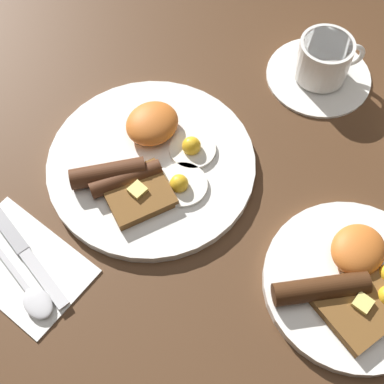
{
  "coord_description": "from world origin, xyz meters",
  "views": [
    {
      "loc": [
        0.26,
        0.31,
        0.63
      ],
      "look_at": [
        0.0,
        0.08,
        0.03
      ],
      "focal_mm": 50.0,
      "sensor_mm": 36.0,
      "label": 1
    }
  ],
  "objects_px": {
    "breakfast_plate_far": "(354,282)",
    "teacup_near": "(322,64)",
    "breakfast_plate_near": "(150,162)",
    "spoon": "(30,292)",
    "knife": "(23,250)"
  },
  "relations": [
    {
      "from": "breakfast_plate_near",
      "to": "spoon",
      "type": "xyz_separation_m",
      "value": [
        0.23,
        0.02,
        -0.0
      ]
    },
    {
      "from": "spoon",
      "to": "teacup_near",
      "type": "bearing_deg",
      "value": 90.55
    },
    {
      "from": "breakfast_plate_far",
      "to": "knife",
      "type": "bearing_deg",
      "value": -54.2
    },
    {
      "from": "teacup_near",
      "to": "breakfast_plate_far",
      "type": "bearing_deg",
      "value": 42.11
    },
    {
      "from": "breakfast_plate_near",
      "to": "knife",
      "type": "bearing_deg",
      "value": -8.5
    },
    {
      "from": "teacup_near",
      "to": "knife",
      "type": "height_order",
      "value": "teacup_near"
    },
    {
      "from": "breakfast_plate_far",
      "to": "breakfast_plate_near",
      "type": "bearing_deg",
      "value": -82.22
    },
    {
      "from": "breakfast_plate_far",
      "to": "teacup_near",
      "type": "xyz_separation_m",
      "value": [
        -0.25,
        -0.23,
        0.01
      ]
    },
    {
      "from": "breakfast_plate_far",
      "to": "knife",
      "type": "distance_m",
      "value": 0.41
    },
    {
      "from": "breakfast_plate_far",
      "to": "teacup_near",
      "type": "distance_m",
      "value": 0.34
    },
    {
      "from": "breakfast_plate_near",
      "to": "breakfast_plate_far",
      "type": "height_order",
      "value": "breakfast_plate_near"
    },
    {
      "from": "teacup_near",
      "to": "spoon",
      "type": "relative_size",
      "value": 0.99
    },
    {
      "from": "breakfast_plate_far",
      "to": "teacup_near",
      "type": "relative_size",
      "value": 1.37
    },
    {
      "from": "knife",
      "to": "spoon",
      "type": "height_order",
      "value": "spoon"
    },
    {
      "from": "breakfast_plate_near",
      "to": "breakfast_plate_far",
      "type": "bearing_deg",
      "value": 97.78
    }
  ]
}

